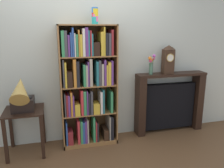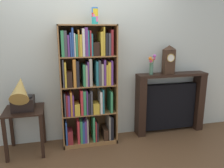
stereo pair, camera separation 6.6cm
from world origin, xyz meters
TOP-DOWN VIEW (x-y plane):
  - ground_plane at (0.00, 0.00)m, footprint 8.14×6.40m
  - wall_back at (0.23, 0.33)m, footprint 5.14×0.08m
  - bookshelf at (-0.02, 0.10)m, footprint 0.82×0.35m
  - cup_stack at (0.12, 0.12)m, footprint 0.09×0.09m
  - side_table_left at (-0.92, 0.03)m, footprint 0.52×0.51m
  - gramophone at (-0.92, -0.05)m, footprint 0.29×0.50m
  - fireplace_mantel at (1.38, 0.19)m, footprint 1.18×0.24m
  - mantel_clock at (1.30, 0.16)m, footprint 0.17×0.14m
  - flower_vase at (1.01, 0.15)m, footprint 0.15×0.12m

SIDE VIEW (x-z plane):
  - ground_plane at x=0.00m, z-range -0.02..0.00m
  - side_table_left at x=-0.92m, z-range 0.17..0.81m
  - fireplace_mantel at x=1.38m, z-range -0.01..1.01m
  - gramophone at x=-0.92m, z-range 0.61..1.15m
  - bookshelf at x=-0.02m, z-range 0.00..1.79m
  - flower_vase at x=1.01m, z-range 1.02..1.34m
  - mantel_clock at x=1.30m, z-range 1.02..1.47m
  - wall_back at x=0.23m, z-range 0.00..2.60m
  - cup_stack at x=0.12m, z-range 1.79..2.01m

